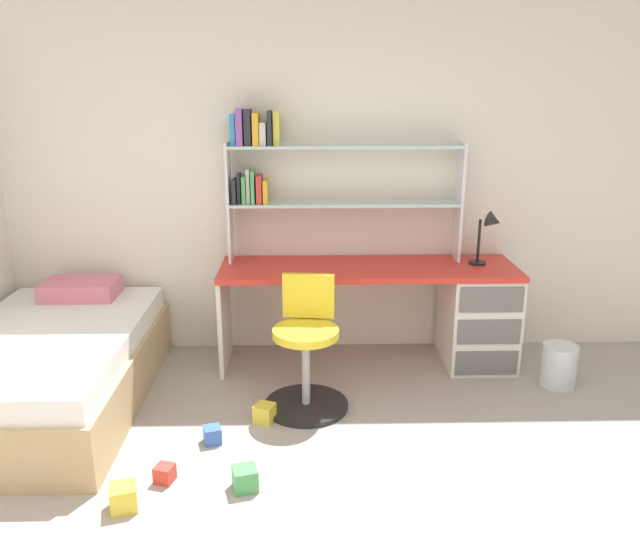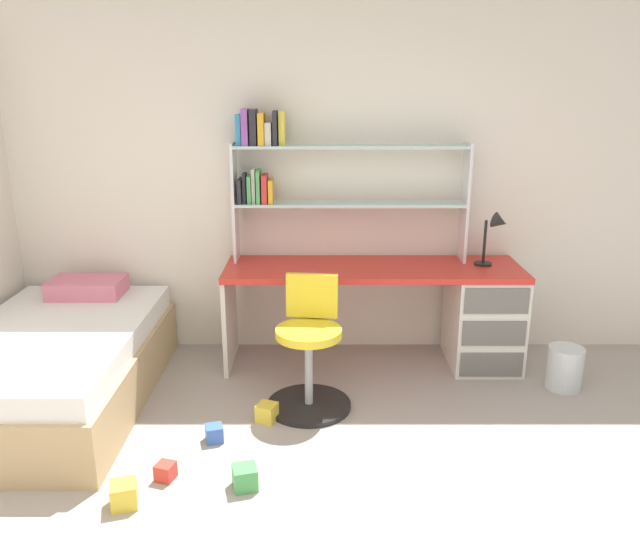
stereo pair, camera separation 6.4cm
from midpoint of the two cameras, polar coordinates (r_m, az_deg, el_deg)
The scene contains 12 objects.
room_shell at distance 3.26m, azimuth -19.64°, elevation 5.18°, with size 5.93×6.49×2.62m.
desk at distance 4.50m, azimuth 10.92°, elevation -2.97°, with size 2.05×0.60×0.72m.
bookshelf_hutch at distance 4.36m, azimuth -1.75°, elevation 9.47°, with size 1.63×0.22×1.05m.
desk_lamp at distance 4.42m, azimuth 14.84°, elevation 3.99°, with size 0.20×0.17×0.38m.
swivel_chair at distance 3.85m, azimuth -1.73°, elevation -7.55°, with size 0.52×0.52×0.81m.
bed_platform at distance 4.24m, azimuth -23.78°, elevation -7.83°, with size 1.10×1.80×0.61m.
waste_bin at distance 4.45m, azimuth 20.56°, elevation -7.77°, with size 0.23×0.23×0.28m, color silver.
toy_block_green_0 at distance 3.27m, azimuth -7.44°, elevation -17.97°, with size 0.12×0.12×0.12m, color #479E51.
toy_block_blue_1 at distance 3.66m, azimuth -10.29°, elevation -14.18°, with size 0.09×0.09×0.09m, color #3860B7.
toy_block_red_3 at distance 3.40m, azimuth -14.53°, elevation -17.17°, with size 0.09×0.09×0.09m, color red.
toy_block_yellow_4 at distance 3.26m, azimuth -18.06°, elevation -18.78°, with size 0.12×0.12×0.12m, color gold.
toy_block_yellow_5 at distance 3.81m, azimuth -5.57°, elevation -12.47°, with size 0.11×0.11×0.11m, color gold.
Camera 1 is at (-0.31, -1.71, 1.91)m, focal length 35.10 mm.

